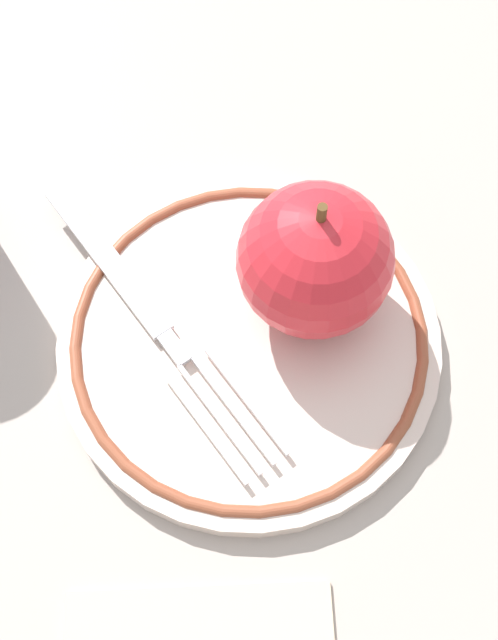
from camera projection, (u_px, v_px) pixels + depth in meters
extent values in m
plane|color=#AB9E95|center=(279.00, 373.00, 0.45)|extent=(2.00, 2.00, 0.00)
cylinder|color=beige|center=(249.00, 344.00, 0.45)|extent=(0.19, 0.19, 0.01)
torus|color=#964B30|center=(249.00, 339.00, 0.45)|extent=(0.18, 0.18, 0.01)
sphere|color=red|center=(315.00, 260.00, 0.42)|extent=(0.08, 0.08, 0.08)
cylinder|color=brown|center=(322.00, 214.00, 0.38)|extent=(0.00, 0.00, 0.01)
cube|color=silver|center=(107.00, 258.00, 0.46)|extent=(0.08, 0.08, 0.00)
cube|color=silver|center=(175.00, 347.00, 0.44)|extent=(0.02, 0.02, 0.00)
cube|color=silver|center=(205.00, 428.00, 0.42)|extent=(0.05, 0.05, 0.00)
cube|color=silver|center=(219.00, 419.00, 0.42)|extent=(0.05, 0.05, 0.00)
cube|color=silver|center=(233.00, 409.00, 0.43)|extent=(0.05, 0.05, 0.00)
cube|color=silver|center=(246.00, 400.00, 0.43)|extent=(0.05, 0.05, 0.00)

